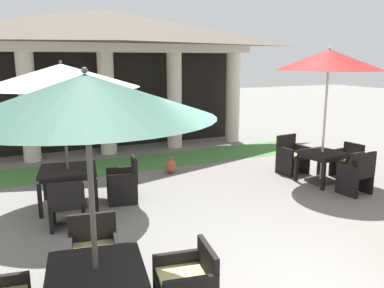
{
  "coord_description": "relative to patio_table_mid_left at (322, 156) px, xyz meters",
  "views": [
    {
      "loc": [
        -2.61,
        -2.81,
        2.76
      ],
      "look_at": [
        0.27,
        3.35,
        1.29
      ],
      "focal_mm": 36.98,
      "sensor_mm": 36.0,
      "label": 1
    }
  ],
  "objects": [
    {
      "name": "background_pavilion",
      "position": [
        -3.69,
        4.99,
        2.52
      ],
      "size": [
        9.68,
        2.78,
        4.1
      ],
      "color": "beige",
      "rests_on": "ground"
    },
    {
      "name": "lawn_strip",
      "position": [
        -3.69,
        3.4,
        -0.61
      ],
      "size": [
        11.48,
        1.6,
        0.01
      ],
      "primitive_type": "cube",
      "color": "#47843D",
      "rests_on": "ground"
    },
    {
      "name": "patio_table_mid_left",
      "position": [
        0.0,
        0.0,
        0.0
      ],
      "size": [
        0.94,
        0.94,
        0.72
      ],
      "rotation": [
        0.0,
        0.0,
        0.12
      ],
      "color": "black",
      "rests_on": "ground"
    },
    {
      "name": "patio_umbrella_mid_left",
      "position": [
        0.0,
        0.0,
        2.1
      ],
      "size": [
        2.26,
        2.26,
        3.02
      ],
      "color": "#2D2D2D",
      "rests_on": "ground"
    },
    {
      "name": "patio_chair_mid_left_east",
      "position": [
        0.9,
        0.11,
        -0.23
      ],
      "size": [
        0.6,
        0.62,
        0.79
      ],
      "rotation": [
        0.0,
        0.0,
        -4.59
      ],
      "color": "black",
      "rests_on": "ground"
    },
    {
      "name": "patio_chair_mid_left_south",
      "position": [
        0.11,
        -0.91,
        -0.19
      ],
      "size": [
        0.61,
        0.58,
        0.92
      ],
      "rotation": [
        0.0,
        0.0,
        0.12
      ],
      "color": "black",
      "rests_on": "ground"
    },
    {
      "name": "patio_chair_mid_left_north",
      "position": [
        -0.11,
        0.91,
        -0.18
      ],
      "size": [
        0.68,
        0.62,
        0.93
      ],
      "rotation": [
        0.0,
        0.0,
        -3.02
      ],
      "color": "black",
      "rests_on": "ground"
    },
    {
      "name": "patio_table_mid_right",
      "position": [
        -5.65,
        -2.89,
        -0.0
      ],
      "size": [
        1.1,
        1.1,
        0.71
      ],
      "rotation": [
        0.0,
        0.0,
        -0.16
      ],
      "color": "black",
      "rests_on": "ground"
    },
    {
      "name": "patio_umbrella_mid_right",
      "position": [
        -5.65,
        -2.89,
        1.79
      ],
      "size": [
        2.4,
        2.4,
        2.69
      ],
      "color": "#2D2D2D",
      "rests_on": "ground"
    },
    {
      "name": "patio_chair_mid_right_east",
      "position": [
        -4.71,
        -3.04,
        -0.23
      ],
      "size": [
        0.68,
        0.71,
        0.78
      ],
      "rotation": [
        0.0,
        0.0,
        1.41
      ],
      "color": "black",
      "rests_on": "ground"
    },
    {
      "name": "patio_chair_mid_right_north",
      "position": [
        -5.49,
        -1.95,
        -0.23
      ],
      "size": [
        0.7,
        0.64,
        0.84
      ],
      "rotation": [
        0.0,
        0.0,
        -3.3
      ],
      "color": "black",
      "rests_on": "ground"
    },
    {
      "name": "patio_table_far_back",
      "position": [
        -5.39,
        0.92,
        0.03
      ],
      "size": [
        1.19,
        1.19,
        0.74
      ],
      "rotation": [
        0.0,
        0.0,
        -0.17
      ],
      "color": "black",
      "rests_on": "ground"
    },
    {
      "name": "patio_umbrella_far_back",
      "position": [
        -5.39,
        0.92,
        1.84
      ],
      "size": [
        2.79,
        2.79,
        2.73
      ],
      "color": "#2D2D2D",
      "rests_on": "ground"
    },
    {
      "name": "patio_chair_far_back_east",
      "position": [
        -4.37,
        0.74,
        -0.21
      ],
      "size": [
        0.65,
        0.7,
        0.87
      ],
      "rotation": [
        0.0,
        0.0,
        1.4
      ],
      "color": "black",
      "rests_on": "ground"
    },
    {
      "name": "patio_chair_far_back_south",
      "position": [
        -5.56,
        -0.1,
        -0.21
      ],
      "size": [
        0.65,
        0.64,
        0.85
      ],
      "rotation": [
        0.0,
        0.0,
        -0.17
      ],
      "color": "black",
      "rests_on": "ground"
    },
    {
      "name": "terracotta_urn",
      "position": [
        -2.81,
        2.13,
        -0.42
      ],
      "size": [
        0.28,
        0.28,
        0.45
      ],
      "color": "brown",
      "rests_on": "ground"
    }
  ]
}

